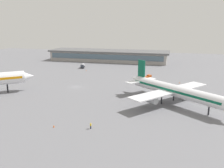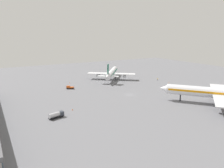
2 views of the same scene
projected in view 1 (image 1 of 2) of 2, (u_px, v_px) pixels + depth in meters
The scene contains 9 objects.
ground at pixel (75, 87), 106.17m from camera, with size 288.00×288.00×0.00m, color slate.
terminal_building at pixel (109, 56), 179.78m from camera, with size 88.92×22.30×8.00m.
airplane_at_gate at pixel (174, 90), 82.53m from camera, with size 37.15×31.90×13.47m.
pushback_tractor at pixel (148, 77), 121.64m from camera, with size 4.05×4.71×1.90m.
fuel_truck at pixel (83, 66), 152.07m from camera, with size 3.49×6.58×2.50m.
ground_crew_worker at pixel (91, 126), 63.63m from camera, with size 0.50×0.54×1.67m.
safety_cone_near_gate at pixel (86, 70), 142.51m from camera, with size 0.44×0.44×0.60m, color #EA590C.
safety_cone_mid_apron at pixel (54, 126), 64.63m from camera, with size 0.44×0.44×0.60m, color #EA590C.
safety_cone_far_side at pixel (180, 83), 112.87m from camera, with size 0.44×0.44×0.60m, color #EA590C.
Camera 1 is at (-42.04, 95.09, 27.10)m, focal length 38.42 mm.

